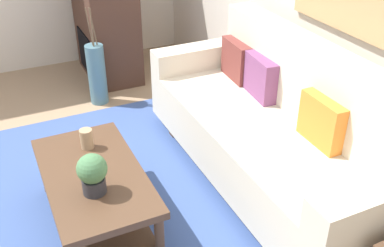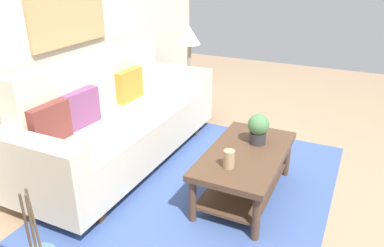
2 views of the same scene
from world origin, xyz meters
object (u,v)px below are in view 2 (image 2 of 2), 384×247
(coffee_table, at_px, (245,164))
(table_lamp, at_px, (189,37))
(potted_plant_tabletop, at_px, (258,128))
(side_table, at_px, (189,92))
(throw_pillow_plum, at_px, (80,108))
(throw_pillow_maroon, at_px, (49,123))
(tabletop_vase, at_px, (229,159))
(couch, at_px, (119,122))
(throw_pillow_orange, at_px, (128,85))

(coffee_table, height_order, table_lamp, table_lamp)
(potted_plant_tabletop, distance_m, side_table, 1.88)
(coffee_table, relative_size, table_lamp, 1.93)
(throw_pillow_plum, bearing_deg, potted_plant_tabletop, -71.14)
(throw_pillow_maroon, relative_size, table_lamp, 0.63)
(coffee_table, bearing_deg, throw_pillow_maroon, 115.24)
(table_lamp, bearing_deg, tabletop_vase, -146.34)
(couch, relative_size, coffee_table, 2.12)
(throw_pillow_orange, bearing_deg, couch, -161.20)
(tabletop_vase, height_order, side_table, tabletop_vase)
(tabletop_vase, distance_m, table_lamp, 2.24)
(throw_pillow_plum, xyz_separation_m, tabletop_vase, (0.01, -1.38, -0.18))
(tabletop_vase, relative_size, side_table, 0.25)
(coffee_table, bearing_deg, throw_pillow_plum, 102.06)
(couch, distance_m, throw_pillow_plum, 0.46)
(coffee_table, distance_m, potted_plant_tabletop, 0.32)
(couch, height_order, table_lamp, table_lamp)
(throw_pillow_maroon, distance_m, side_table, 2.24)
(throw_pillow_maroon, relative_size, throw_pillow_plum, 1.00)
(throw_pillow_maroon, height_order, tabletop_vase, throw_pillow_maroon)
(throw_pillow_maroon, relative_size, coffee_table, 0.33)
(throw_pillow_orange, xyz_separation_m, table_lamp, (1.10, -0.17, 0.31))
(coffee_table, height_order, tabletop_vase, tabletop_vase)
(couch, bearing_deg, table_lamp, -1.69)
(couch, xyz_separation_m, table_lamp, (1.47, -0.04, 0.56))
(couch, height_order, throw_pillow_maroon, couch)
(potted_plant_tabletop, bearing_deg, table_lamp, 44.06)
(throw_pillow_maroon, relative_size, tabletop_vase, 2.56)
(coffee_table, xyz_separation_m, potted_plant_tabletop, (0.19, -0.04, 0.26))
(coffee_table, height_order, potted_plant_tabletop, potted_plant_tabletop)
(side_table, bearing_deg, throw_pillow_maroon, 175.63)
(throw_pillow_plum, height_order, throw_pillow_orange, same)
(throw_pillow_orange, bearing_deg, throw_pillow_plum, 180.00)
(coffee_table, xyz_separation_m, side_table, (1.53, 1.26, -0.03))
(throw_pillow_plum, relative_size, throw_pillow_orange, 1.00)
(coffee_table, xyz_separation_m, table_lamp, (1.53, 1.26, 0.68))
(throw_pillow_maroon, bearing_deg, throw_pillow_orange, 0.00)
(couch, bearing_deg, throw_pillow_orange, 18.80)
(coffee_table, bearing_deg, potted_plant_tabletop, -10.52)
(tabletop_vase, bearing_deg, throw_pillow_orange, 62.38)
(throw_pillow_orange, relative_size, tabletop_vase, 2.56)
(tabletop_vase, bearing_deg, throw_pillow_maroon, 105.32)
(tabletop_vase, bearing_deg, side_table, 33.66)
(table_lamp, bearing_deg, side_table, -135.00)
(coffee_table, distance_m, side_table, 1.98)
(potted_plant_tabletop, bearing_deg, coffee_table, 169.48)
(potted_plant_tabletop, bearing_deg, throw_pillow_maroon, 120.67)
(side_table, bearing_deg, couch, 178.31)
(couch, relative_size, potted_plant_tabletop, 8.90)
(tabletop_vase, bearing_deg, potted_plant_tabletop, -9.14)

